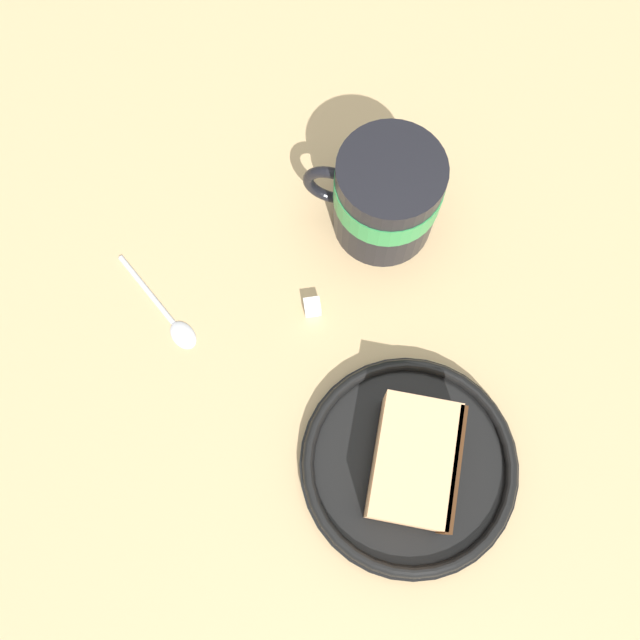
{
  "coord_description": "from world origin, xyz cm",
  "views": [
    {
      "loc": [
        -13.43,
        11.15,
        59.11
      ],
      "look_at": [
        3.46,
        7.85,
        3.0
      ],
      "focal_mm": 38.1,
      "sensor_mm": 36.0,
      "label": 1
    }
  ],
  "objects_px": {
    "cake_slice": "(416,462)",
    "small_plate": "(409,465)",
    "teaspoon": "(171,320)",
    "tea_mug": "(382,195)",
    "sugar_cube": "(312,307)"
  },
  "relations": [
    {
      "from": "small_plate",
      "to": "teaspoon",
      "type": "height_order",
      "value": "small_plate"
    },
    {
      "from": "small_plate",
      "to": "cake_slice",
      "type": "xyz_separation_m",
      "value": [
        -0.0,
        -0.0,
        0.03
      ]
    },
    {
      "from": "tea_mug",
      "to": "cake_slice",
      "type": "bearing_deg",
      "value": 174.59
    },
    {
      "from": "small_plate",
      "to": "teaspoon",
      "type": "distance_m",
      "value": 0.25
    },
    {
      "from": "tea_mug",
      "to": "small_plate",
      "type": "bearing_deg",
      "value": 173.95
    },
    {
      "from": "cake_slice",
      "to": "teaspoon",
      "type": "relative_size",
      "value": 1.1
    },
    {
      "from": "cake_slice",
      "to": "sugar_cube",
      "type": "distance_m",
      "value": 0.17
    },
    {
      "from": "tea_mug",
      "to": "teaspoon",
      "type": "distance_m",
      "value": 0.22
    },
    {
      "from": "cake_slice",
      "to": "small_plate",
      "type": "bearing_deg",
      "value": 68.26
    },
    {
      "from": "small_plate",
      "to": "cake_slice",
      "type": "relative_size",
      "value": 1.58
    },
    {
      "from": "tea_mug",
      "to": "sugar_cube",
      "type": "relative_size",
      "value": 7.96
    },
    {
      "from": "tea_mug",
      "to": "teaspoon",
      "type": "relative_size",
      "value": 1.1
    },
    {
      "from": "sugar_cube",
      "to": "cake_slice",
      "type": "bearing_deg",
      "value": -160.15
    },
    {
      "from": "teaspoon",
      "to": "sugar_cube",
      "type": "distance_m",
      "value": 0.13
    },
    {
      "from": "cake_slice",
      "to": "tea_mug",
      "type": "bearing_deg",
      "value": -5.41
    }
  ]
}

